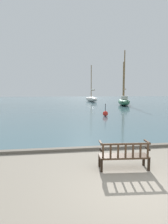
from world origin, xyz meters
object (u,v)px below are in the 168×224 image
at_px(park_bench, 124,155).
at_px(sailboat_far_starboard, 124,101).
at_px(sailboat_distant_harbor, 91,99).
at_px(channel_buoy, 105,113).

distance_m(park_bench, sailboat_far_starboard, 29.22).
relative_size(sailboat_distant_harbor, channel_buoy, 6.90).
height_order(sailboat_distant_harbor, channel_buoy, sailboat_distant_harbor).
bearing_deg(sailboat_distant_harbor, sailboat_far_starboard, -74.41).
bearing_deg(sailboat_far_starboard, sailboat_distant_harbor, 105.59).
bearing_deg(channel_buoy, sailboat_far_starboard, 63.57).
xyz_separation_m(park_bench, sailboat_far_starboard, (10.05, 27.44, 0.34)).
height_order(park_bench, channel_buoy, channel_buoy).
relative_size(park_bench, sailboat_far_starboard, 0.17).
distance_m(park_bench, channel_buoy, 13.18).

